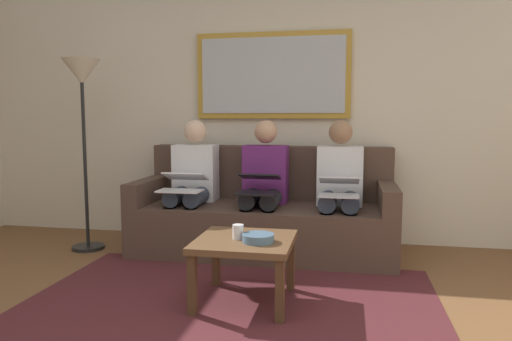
{
  "coord_description": "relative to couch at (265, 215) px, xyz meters",
  "views": [
    {
      "loc": [
        -0.71,
        1.97,
        1.16
      ],
      "look_at": [
        0.0,
        -1.7,
        0.75
      ],
      "focal_mm": 33.76,
      "sensor_mm": 36.0,
      "label": 1
    }
  ],
  "objects": [
    {
      "name": "wall_rear",
      "position": [
        0.0,
        -0.48,
        0.99
      ],
      "size": [
        6.0,
        0.12,
        2.6
      ],
      "primitive_type": "cube",
      "color": "beige",
      "rests_on": "ground_plane"
    },
    {
      "name": "area_rug",
      "position": [
        0.0,
        1.27,
        -0.31
      ],
      "size": [
        2.6,
        1.8,
        0.01
      ],
      "primitive_type": "cube",
      "color": "#4C1E23",
      "rests_on": "ground_plane"
    },
    {
      "name": "couch",
      "position": [
        0.0,
        0.0,
        0.0
      ],
      "size": [
        2.2,
        0.9,
        0.9
      ],
      "color": "#4C382D",
      "rests_on": "ground_plane"
    },
    {
      "name": "framed_mirror",
      "position": [
        0.0,
        -0.39,
        1.24
      ],
      "size": [
        1.44,
        0.05,
        0.79
      ],
      "color": "#B7892D"
    },
    {
      "name": "coffee_table",
      "position": [
        -0.08,
        1.22,
        0.04
      ],
      "size": [
        0.6,
        0.6,
        0.41
      ],
      "color": "brown",
      "rests_on": "ground_plane"
    },
    {
      "name": "cup",
      "position": [
        -0.04,
        1.23,
        0.14
      ],
      "size": [
        0.07,
        0.07,
        0.09
      ],
      "primitive_type": "cylinder",
      "color": "silver",
      "rests_on": "coffee_table"
    },
    {
      "name": "bowl",
      "position": [
        -0.18,
        1.28,
        0.12
      ],
      "size": [
        0.2,
        0.2,
        0.05
      ],
      "primitive_type": "cylinder",
      "color": "slate",
      "rests_on": "coffee_table"
    },
    {
      "name": "person_left",
      "position": [
        -0.64,
        0.07,
        0.3
      ],
      "size": [
        0.38,
        0.58,
        1.14
      ],
      "color": "silver",
      "rests_on": "couch"
    },
    {
      "name": "laptop_silver",
      "position": [
        -0.64,
        0.31,
        0.31
      ],
      "size": [
        0.31,
        0.33,
        0.15
      ],
      "color": "silver"
    },
    {
      "name": "person_middle",
      "position": [
        0.0,
        0.07,
        0.3
      ],
      "size": [
        0.38,
        0.58,
        1.14
      ],
      "color": "#66236B",
      "rests_on": "couch"
    },
    {
      "name": "laptop_black",
      "position": [
        0.0,
        0.31,
        0.32
      ],
      "size": [
        0.33,
        0.36,
        0.16
      ],
      "color": "black"
    },
    {
      "name": "person_right",
      "position": [
        0.64,
        0.07,
        0.3
      ],
      "size": [
        0.38,
        0.58,
        1.14
      ],
      "color": "silver",
      "rests_on": "couch"
    },
    {
      "name": "laptop_white",
      "position": [
        0.64,
        0.31,
        0.31
      ],
      "size": [
        0.36,
        0.34,
        0.15
      ],
      "color": "white"
    },
    {
      "name": "standing_lamp",
      "position": [
        1.55,
        0.27,
        1.06
      ],
      "size": [
        0.32,
        0.32,
        1.66
      ],
      "color": "black",
      "rests_on": "ground_plane"
    }
  ]
}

